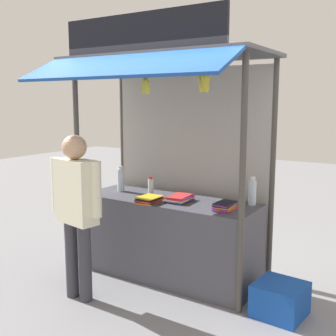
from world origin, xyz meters
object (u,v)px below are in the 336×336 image
object	(u,v)px
water_bottle_back_right	(121,180)
magazine_stack_far_right	(225,206)
water_bottle_front_right	(252,192)
water_bottle_front_left	(151,187)
banana_bunch_rightmost	(204,83)
banana_bunch_inner_right	(145,86)
magazine_stack_right	(149,199)
magazine_stack_far_left	(180,198)
plastic_crate	(280,299)
vendor_person	(76,202)

from	to	relation	value
water_bottle_back_right	magazine_stack_far_right	xyz separation A→B (m)	(1.43, -0.14, -0.10)
water_bottle_front_right	water_bottle_back_right	size ratio (longest dim) A/B	0.98
water_bottle_front_left	water_bottle_back_right	bearing A→B (deg)	175.86
banana_bunch_rightmost	banana_bunch_inner_right	size ratio (longest dim) A/B	0.97
banana_bunch_rightmost	magazine_stack_right	bearing A→B (deg)	164.03
magazine_stack_far_left	magazine_stack_far_right	bearing A→B (deg)	-6.98
magazine_stack_right	banana_bunch_rightmost	xyz separation A→B (m)	(0.75, -0.22, 1.20)
magazine_stack_far_left	banana_bunch_inner_right	size ratio (longest dim) A/B	1.18
water_bottle_front_right	water_bottle_front_left	bearing A→B (deg)	-167.95
magazine_stack_far_right	magazine_stack_right	size ratio (longest dim) A/B	0.99
water_bottle_back_right	water_bottle_front_right	bearing A→B (deg)	7.44
banana_bunch_rightmost	plastic_crate	xyz separation A→B (m)	(0.69, 0.25, -1.97)
banana_bunch_inner_right	plastic_crate	bearing A→B (deg)	10.54
vendor_person	plastic_crate	distance (m)	2.13
water_bottle_back_right	magazine_stack_far_left	bearing A→B (deg)	-4.83
banana_bunch_rightmost	water_bottle_back_right	bearing A→B (deg)	159.80
banana_bunch_rightmost	vendor_person	world-z (taller)	banana_bunch_rightmost
water_bottle_front_right	vendor_person	distance (m)	1.80
banana_bunch_rightmost	magazine_stack_far_left	bearing A→B (deg)	139.05
water_bottle_front_left	plastic_crate	bearing A→B (deg)	-7.91
banana_bunch_inner_right	vendor_person	xyz separation A→B (m)	(-0.48, -0.49, -1.11)
water_bottle_front_right	banana_bunch_rightmost	size ratio (longest dim) A/B	1.12
plastic_crate	water_bottle_front_left	bearing A→B (deg)	172.09
banana_bunch_rightmost	magazine_stack_far_right	bearing A→B (deg)	79.81
water_bottle_back_right	magazine_stack_far_right	distance (m)	1.44
magazine_stack_right	water_bottle_front_left	bearing A→B (deg)	121.08
water_bottle_front_left	banana_bunch_rightmost	distance (m)	1.52
water_bottle_back_right	vendor_person	xyz separation A→B (m)	(0.24, -1.00, -0.04)
water_bottle_front_right	banana_bunch_inner_right	distance (m)	1.54
vendor_person	plastic_crate	world-z (taller)	vendor_person
magazine_stack_far_right	plastic_crate	bearing A→B (deg)	-10.23
magazine_stack_right	banana_bunch_inner_right	bearing A→B (deg)	-61.34
water_bottle_front_left	banana_bunch_rightmost	bearing A→B (deg)	-27.35
water_bottle_front_right	magazine_stack_far_left	world-z (taller)	water_bottle_front_right
water_bottle_front_right	plastic_crate	distance (m)	1.10
water_bottle_back_right	magazine_stack_right	size ratio (longest dim) A/B	1.10
banana_bunch_rightmost	banana_bunch_inner_right	distance (m)	0.63
banana_bunch_rightmost	banana_bunch_inner_right	xyz separation A→B (m)	(-0.63, 0.00, -0.02)
water_bottle_front_right	banana_bunch_inner_right	xyz separation A→B (m)	(-0.85, -0.71, 1.07)
water_bottle_back_right	magazine_stack_far_left	size ratio (longest dim) A/B	0.94
magazine_stack_far_right	magazine_stack_far_left	bearing A→B (deg)	173.02
water_bottle_back_right	magazine_stack_far_left	xyz separation A→B (m)	(0.87, -0.07, -0.11)
water_bottle_front_right	plastic_crate	size ratio (longest dim) A/B	0.69
water_bottle_front_left	magazine_stack_far_left	xyz separation A→B (m)	(0.41, -0.04, -0.07)
water_bottle_front_left	banana_bunch_rightmost	size ratio (longest dim) A/B	0.84
banana_bunch_rightmost	vendor_person	xyz separation A→B (m)	(-1.12, -0.49, -1.13)
water_bottle_front_left	plastic_crate	xyz separation A→B (m)	(1.59, -0.22, -0.84)
water_bottle_front_left	banana_bunch_inner_right	distance (m)	1.23
water_bottle_back_right	banana_bunch_rightmost	distance (m)	1.81
water_bottle_back_right	banana_bunch_inner_right	distance (m)	1.39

